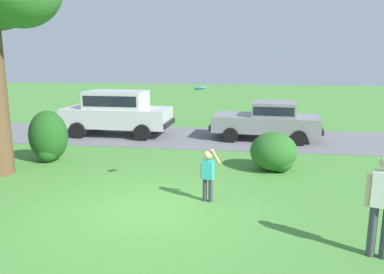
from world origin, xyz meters
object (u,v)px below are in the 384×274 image
parked_suv (117,111)px  frisbee (200,88)px  parked_sedan (268,119)px  child_thrower (208,172)px  adult_onlooker (382,202)px

parked_suv → frisbee: size_ratio=16.36×
parked_sedan → child_thrower: 7.32m
parked_sedan → parked_suv: bearing=-179.6°
parked_suv → adult_onlooker: size_ratio=2.73×
frisbee → parked_suv: bearing=123.2°
parked_sedan → frisbee: 7.26m
parked_suv → child_thrower: bearing=-56.7°
parked_sedan → frisbee: frisbee is taller
frisbee → adult_onlooker: 4.41m
parked_suv → adult_onlooker: 11.98m
child_thrower → frisbee: 1.93m
child_thrower → frisbee: size_ratio=4.43×
parked_sedan → parked_suv: 6.37m
parked_suv → child_thrower: size_ratio=3.69×
frisbee → adult_onlooker: frisbee is taller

